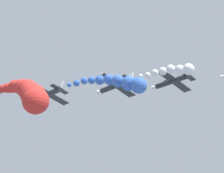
{
  "coord_description": "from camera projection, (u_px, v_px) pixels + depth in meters",
  "views": [
    {
      "loc": [
        -53.54,
        -60.92,
        60.35
      ],
      "look_at": [
        0.0,
        0.0,
        89.33
      ],
      "focal_mm": 67.62,
      "sensor_mm": 36.0,
      "label": 1
    }
  ],
  "objects": [
    {
      "name": "smoke_trail_left_inner",
      "position": [
        26.0,
        93.0,
        60.58
      ],
      "size": [
        8.17,
        28.81,
        11.29
      ],
      "color": "red"
    },
    {
      "name": "smoke_trail_left_outer",
      "position": [
        174.0,
        71.0,
        74.67
      ],
      "size": [
        2.06,
        13.46,
        3.78
      ],
      "color": "white"
    },
    {
      "name": "airplane_left_outer",
      "position": [
        115.0,
        86.0,
        86.45
      ],
      "size": [
        9.24,
        10.35,
        3.39
      ],
      "rotation": [
        0.0,
        0.3,
        0.0
      ],
      "color": "#23282D"
    },
    {
      "name": "smoke_trail_right_inner",
      "position": [
        119.0,
        83.0,
        69.02
      ],
      "size": [
        2.61,
        20.2,
        6.83
      ],
      "color": "blue"
    },
    {
      "name": "airplane_right_inner",
      "position": [
        47.0,
        94.0,
        85.26
      ],
      "size": [
        9.33,
        10.35,
        3.22
      ],
      "rotation": [
        0.0,
        0.26,
        0.0
      ],
      "color": "#23282D"
    },
    {
      "name": "airplane_right_outer",
      "position": [
        172.0,
        81.0,
        87.92
      ],
      "size": [
        9.3,
        10.35,
        3.29
      ],
      "rotation": [
        0.0,
        0.28,
        0.0
      ],
      "color": "#23282D"
    }
  ]
}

